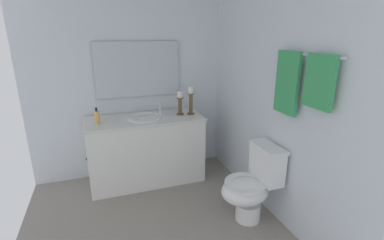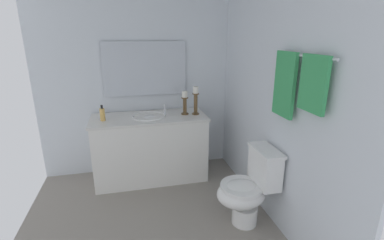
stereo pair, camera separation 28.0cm
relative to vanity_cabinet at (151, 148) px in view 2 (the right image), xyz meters
The scene contains 13 objects.
floor 1.01m from the vanity_cabinet, ahead, with size 2.49×2.38×0.02m, color gray.
wall_back 1.64m from the vanity_cabinet, 49.56° to the left, with size 2.49×0.04×2.45m, color silver.
wall_left 0.89m from the vanity_cabinet, 161.24° to the right, with size 0.04×2.38×2.45m, color silver.
vanity_cabinet is the anchor object (origin of this frame).
sink_basin 0.36m from the vanity_cabinet, 90.00° to the left, with size 0.40×0.40×0.24m.
mirror 0.97m from the vanity_cabinet, behind, with size 0.02×1.01×0.65m, color silver.
candle_holder_tall 0.81m from the vanity_cabinet, 86.60° to the left, with size 0.09×0.09×0.34m.
candle_holder_short 0.70m from the vanity_cabinet, 89.63° to the left, with size 0.09×0.09×0.28m.
soap_bottle 0.70m from the vanity_cabinet, 85.35° to the right, with size 0.06×0.06×0.18m.
toilet 1.35m from the vanity_cabinet, 35.98° to the left, with size 0.39×0.54×0.75m.
towel_bar 2.08m from the vanity_cabinet, 36.55° to the left, with size 0.02×0.02×0.69m, color silver.
towel_near_vanity 1.83m from the vanity_cabinet, 39.80° to the left, with size 0.27×0.03×0.52m, color #389E59.
towel_center 2.10m from the vanity_cabinet, 32.89° to the left, with size 0.27×0.03×0.39m, color #389E59.
Camera 2 is at (2.24, -0.12, 1.74)m, focal length 25.83 mm.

